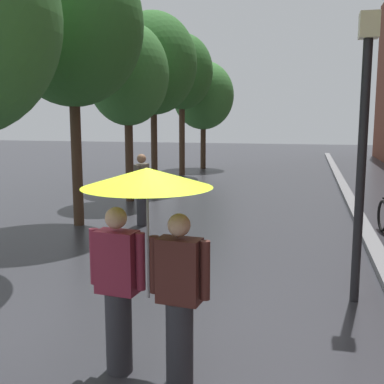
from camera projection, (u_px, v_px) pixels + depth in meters
name	position (u px, v px, depth m)	size (l,w,h in m)	color
ground_plane	(122.00, 347.00, 5.26)	(80.00, 80.00, 0.00)	#2D2D33
kerb_strip	(350.00, 200.00, 14.12)	(0.30, 36.00, 0.12)	slate
street_tree_1	(72.00, 25.00, 10.51)	(3.16, 3.16, 6.29)	#473323
street_tree_2	(128.00, 75.00, 13.78)	(2.38, 2.38, 5.18)	#473323
street_tree_3	(153.00, 64.00, 16.36)	(3.00, 3.00, 6.02)	#473323
street_tree_4	(182.00, 72.00, 20.01)	(2.61, 2.61, 5.91)	#473323
street_tree_5	(203.00, 96.00, 22.75)	(2.90, 2.90, 5.09)	#473323
couple_under_umbrella	(147.00, 235.00, 4.46)	(1.22, 1.22, 2.04)	#2D2D33
street_lamp_post	(363.00, 136.00, 6.24)	(0.24, 0.24, 3.80)	black
pedestrian_walking_midground	(142.00, 189.00, 11.03)	(0.26, 0.59, 1.66)	#2D2D33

